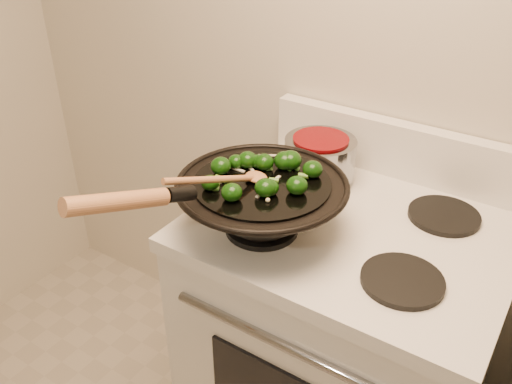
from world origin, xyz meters
The scene contains 5 objects.
stove centered at (-0.21, 1.17, 0.47)m, with size 0.78×0.67×1.08m.
wok centered at (-0.39, 1.01, 1.00)m, with size 0.41×0.67×0.28m.
stirfry centered at (-0.40, 1.04, 1.08)m, with size 0.25×0.26×0.05m.
wooden_spoon centered at (-0.43, 0.95, 1.09)m, with size 0.12×0.27×0.09m.
saucepan centered at (-0.39, 1.32, 0.99)m, with size 0.20×0.31×0.12m.
Camera 1 is at (0.20, 0.10, 1.69)m, focal length 38.00 mm.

